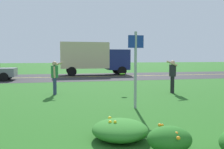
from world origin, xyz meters
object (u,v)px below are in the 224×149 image
sign_post_near_path (136,62)px  person_catcher_dark_shirt (172,73)px  frisbee_lime (122,74)px  person_thrower_green_shirt (55,75)px  box_truck_navy (93,57)px

sign_post_near_path → person_catcher_dark_shirt: 4.23m
sign_post_near_path → person_catcher_dark_shirt: size_ratio=1.65×
sign_post_near_path → frisbee_lime: sign_post_near_path is taller
person_thrower_green_shirt → person_catcher_dark_shirt: bearing=-8.1°
person_thrower_green_shirt → sign_post_near_path: bearing=-53.3°
person_thrower_green_shirt → box_truck_navy: 12.41m
person_thrower_green_shirt → box_truck_navy: (3.61, 11.85, 0.84)m
frisbee_lime → box_truck_navy: (0.33, 12.26, 0.82)m
person_catcher_dark_shirt → box_truck_navy: size_ratio=0.25×
person_thrower_green_shirt → frisbee_lime: (3.27, -0.41, 0.02)m
person_catcher_dark_shirt → box_truck_navy: box_truck_navy is taller
sign_post_near_path → box_truck_navy: (0.78, 15.64, 0.17)m
person_catcher_dark_shirt → box_truck_navy: bearing=99.7°
person_catcher_dark_shirt → frisbee_lime: bearing=170.8°
person_thrower_green_shirt → person_catcher_dark_shirt: person_catcher_dark_shirt is taller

